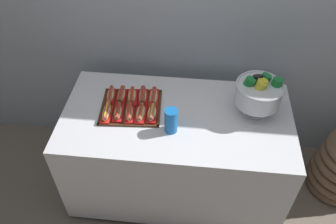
{
  "coord_description": "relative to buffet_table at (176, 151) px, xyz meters",
  "views": [
    {
      "loc": [
        0.11,
        -1.6,
        2.4
      ],
      "look_at": [
        -0.06,
        -0.02,
        0.84
      ],
      "focal_mm": 36.27,
      "sensor_mm": 36.0,
      "label": 1
    }
  ],
  "objects": [
    {
      "name": "hot_dog_9",
      "position": [
        -0.17,
        0.13,
        0.41
      ],
      "size": [
        0.08,
        0.18,
        0.06
      ],
      "color": "red",
      "rests_on": "serving_tray"
    },
    {
      "name": "hot_dog_0",
      "position": [
        -0.46,
        -0.05,
        0.41
      ],
      "size": [
        0.07,
        0.18,
        0.06
      ],
      "color": "red",
      "rests_on": "serving_tray"
    },
    {
      "name": "back_wall",
      "position": [
        0.0,
        0.56,
        0.88
      ],
      "size": [
        6.0,
        0.1,
        2.6
      ],
      "primitive_type": "cube",
      "color": "#9EA8B2",
      "rests_on": "ground_plane"
    },
    {
      "name": "hot_dog_8",
      "position": [
        -0.25,
        0.13,
        0.41
      ],
      "size": [
        0.08,
        0.19,
        0.06
      ],
      "color": "red",
      "rests_on": "serving_tray"
    },
    {
      "name": "serving_tray",
      "position": [
        -0.32,
        0.04,
        0.38
      ],
      "size": [
        0.43,
        0.39,
        0.01
      ],
      "color": "#472B19",
      "rests_on": "buffet_table"
    },
    {
      "name": "hot_dog_2",
      "position": [
        -0.31,
        -0.04,
        0.41
      ],
      "size": [
        0.08,
        0.18,
        0.06
      ],
      "color": "red",
      "rests_on": "serving_tray"
    },
    {
      "name": "ground_plane",
      "position": [
        0.0,
        0.0,
        -0.42
      ],
      "size": [
        10.0,
        10.0,
        0.0
      ],
      "primitive_type": "plane",
      "color": "#7A6B5B"
    },
    {
      "name": "punch_bowl",
      "position": [
        0.52,
        0.1,
        0.55
      ],
      "size": [
        0.31,
        0.31,
        0.28
      ],
      "color": "silver",
      "rests_on": "buffet_table"
    },
    {
      "name": "hot_dog_6",
      "position": [
        -0.4,
        0.12,
        0.42
      ],
      "size": [
        0.07,
        0.17,
        0.06
      ],
      "color": "#B21414",
      "rests_on": "serving_tray"
    },
    {
      "name": "hot_dog_7",
      "position": [
        -0.32,
        0.12,
        0.41
      ],
      "size": [
        0.09,
        0.18,
        0.06
      ],
      "color": "red",
      "rests_on": "serving_tray"
    },
    {
      "name": "cup_stack",
      "position": [
        -0.03,
        -0.13,
        0.47
      ],
      "size": [
        0.08,
        0.08,
        0.17
      ],
      "color": "blue",
      "rests_on": "buffet_table"
    },
    {
      "name": "hot_dog_5",
      "position": [
        -0.47,
        0.11,
        0.41
      ],
      "size": [
        0.07,
        0.17,
        0.06
      ],
      "color": "red",
      "rests_on": "serving_tray"
    },
    {
      "name": "hot_dog_1",
      "position": [
        -0.39,
        -0.05,
        0.41
      ],
      "size": [
        0.07,
        0.16,
        0.06
      ],
      "color": "red",
      "rests_on": "serving_tray"
    },
    {
      "name": "hot_dog_4",
      "position": [
        -0.16,
        -0.03,
        0.41
      ],
      "size": [
        0.07,
        0.16,
        0.06
      ],
      "color": "#B21414",
      "rests_on": "serving_tray"
    },
    {
      "name": "hot_dog_3",
      "position": [
        -0.24,
        -0.03,
        0.41
      ],
      "size": [
        0.07,
        0.17,
        0.06
      ],
      "color": "red",
      "rests_on": "serving_tray"
    },
    {
      "name": "buffet_table",
      "position": [
        0.0,
        0.0,
        0.0
      ],
      "size": [
        1.55,
        0.81,
        0.8
      ],
      "color": "silver",
      "rests_on": "ground_plane"
    }
  ]
}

